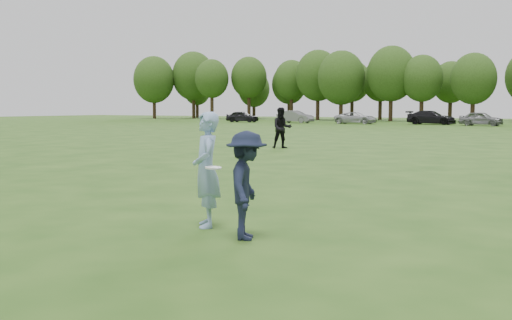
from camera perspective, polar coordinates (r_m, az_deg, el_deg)
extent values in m
plane|color=#264A14|center=(9.33, 2.08, -7.46)|extent=(200.00, 200.00, 0.00)
imported|color=#8CABD8|center=(10.09, -4.75, -0.93)|extent=(0.80, 0.84, 1.94)
imported|color=#171D34|center=(9.13, -0.90, -2.42)|extent=(1.01, 1.24, 1.67)
imported|color=black|center=(29.02, 2.48, 3.07)|extent=(1.22, 1.17, 1.99)
imported|color=black|center=(77.90, -1.31, 4.16)|extent=(4.35, 1.97, 1.45)
imported|color=slate|center=(74.21, 3.75, 4.13)|extent=(4.80, 2.13, 1.53)
imported|color=#B2B2B7|center=(71.20, 9.51, 3.97)|extent=(4.97, 2.38, 1.37)
imported|color=black|center=(70.48, 16.34, 3.90)|extent=(5.50, 2.43, 1.57)
imported|color=slate|center=(67.42, 20.66, 3.70)|extent=(4.58, 2.25, 1.50)
cylinder|color=white|center=(9.73, -4.08, -0.74)|extent=(0.30, 0.30, 0.05)
cylinder|color=#332114|center=(103.21, -9.66, 4.93)|extent=(0.56, 0.56, 3.63)
ellipsoid|color=#274015|center=(103.30, -9.70, 7.55)|extent=(6.88, 6.88, 7.91)
cylinder|color=#332114|center=(103.42, -5.96, 5.11)|extent=(0.56, 0.56, 4.13)
ellipsoid|color=#274015|center=(103.55, -5.99, 7.96)|extent=(7.25, 7.25, 8.34)
cylinder|color=#332114|center=(96.96, -4.21, 5.14)|extent=(0.56, 0.56, 4.18)
ellipsoid|color=#274015|center=(97.06, -4.23, 7.74)|extent=(5.42, 5.42, 6.23)
cylinder|color=#332114|center=(97.34, -0.68, 5.18)|extent=(0.56, 0.56, 4.26)
ellipsoid|color=#274015|center=(97.45, -0.68, 7.88)|extent=(5.79, 5.79, 6.66)
cylinder|color=#332114|center=(95.50, 3.39, 5.07)|extent=(0.56, 0.56, 3.91)
ellipsoid|color=#274015|center=(95.59, 3.40, 7.63)|extent=(5.47, 5.47, 6.29)
cylinder|color=#332114|center=(91.68, 5.90, 5.02)|extent=(0.56, 0.56, 3.83)
ellipsoid|color=#274015|center=(91.80, 5.93, 8.01)|extent=(6.75, 6.75, 7.76)
cylinder|color=#332114|center=(87.08, 8.09, 4.80)|extent=(0.56, 0.56, 3.25)
ellipsoid|color=#274015|center=(87.17, 8.13, 7.76)|extent=(6.76, 6.76, 7.78)
cylinder|color=#332114|center=(85.14, 12.70, 4.88)|extent=(0.56, 0.56, 3.71)
ellipsoid|color=#274015|center=(85.26, 12.77, 8.03)|extent=(6.68, 6.68, 7.68)
cylinder|color=#332114|center=(83.63, 15.47, 4.73)|extent=(0.56, 0.56, 3.46)
ellipsoid|color=#274015|center=(83.72, 15.54, 7.51)|extent=(5.49, 5.49, 6.31)
cylinder|color=#332114|center=(82.16, 19.92, 4.49)|extent=(0.56, 0.56, 3.14)
ellipsoid|color=#274015|center=(82.24, 20.01, 7.30)|extent=(5.78, 5.78, 6.64)
cylinder|color=#332114|center=(109.12, -5.61, 4.81)|extent=(0.56, 0.56, 2.97)
ellipsoid|color=#274015|center=(109.16, -5.63, 6.67)|extent=(4.85, 4.85, 5.58)
cylinder|color=#332114|center=(104.12, -0.20, 4.75)|extent=(0.56, 0.56, 2.73)
ellipsoid|color=#274015|center=(104.16, -0.20, 6.78)|extent=(5.45, 5.45, 6.27)
cylinder|color=#332114|center=(99.18, 3.16, 4.88)|extent=(0.56, 0.56, 3.25)
ellipsoid|color=#274015|center=(99.25, 3.17, 7.21)|extent=(5.68, 5.68, 6.53)
cylinder|color=#332114|center=(98.07, 9.12, 4.93)|extent=(0.56, 0.56, 3.62)
ellipsoid|color=#274015|center=(98.15, 9.16, 7.42)|extent=(5.80, 5.80, 6.67)
cylinder|color=#332114|center=(93.88, 11.73, 4.87)|extent=(0.56, 0.56, 3.61)
ellipsoid|color=#274015|center=(93.96, 11.78, 7.42)|extent=(5.58, 5.58, 6.42)
cylinder|color=#332114|center=(91.82, 17.99, 4.63)|extent=(0.56, 0.56, 3.29)
ellipsoid|color=#274015|center=(91.89, 18.06, 7.06)|extent=(5.30, 5.30, 6.09)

